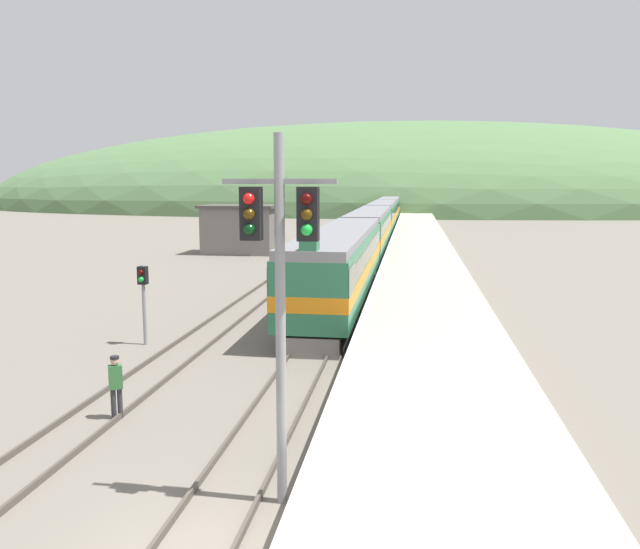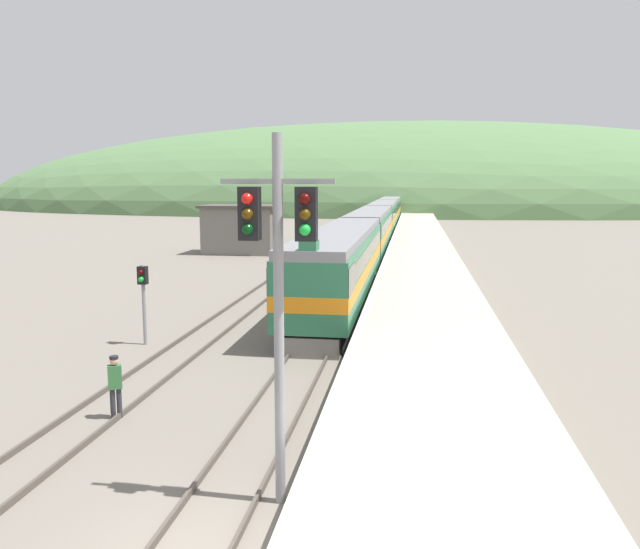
{
  "view_description": "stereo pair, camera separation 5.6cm",
  "coord_description": "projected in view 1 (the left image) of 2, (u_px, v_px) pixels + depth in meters",
  "views": [
    {
      "loc": [
        3.68,
        -9.38,
        6.43
      ],
      "look_at": [
        -0.34,
        17.84,
        2.35
      ],
      "focal_mm": 35.0,
      "sensor_mm": 36.0,
      "label": 1
    },
    {
      "loc": [
        3.73,
        -9.37,
        6.43
      ],
      "look_at": [
        -0.34,
        17.84,
        2.35
      ],
      "focal_mm": 35.0,
      "sensor_mm": 36.0,
      "label": 2
    }
  ],
  "objects": [
    {
      "name": "carriage_second",
      "position": [
        370.0,
        230.0,
        55.64
      ],
      "size": [
        3.01,
        22.82,
        3.97
      ],
      "color": "black",
      "rests_on": "ground"
    },
    {
      "name": "platform",
      "position": [
        419.0,
        245.0,
        58.86
      ],
      "size": [
        5.4,
        140.0,
        1.12
      ],
      "color": "#B2A893",
      "rests_on": "ground"
    },
    {
      "name": "station_shed",
      "position": [
        240.0,
        229.0,
        56.65
      ],
      "size": [
        6.85,
        4.63,
        4.39
      ],
      "color": "slate",
      "rests_on": "ground"
    },
    {
      "name": "signal_mast_main",
      "position": [
        280.0,
        267.0,
        11.94
      ],
      "size": [
        2.2,
        0.42,
        7.34
      ],
      "color": "gray",
      "rests_on": "ground"
    },
    {
      "name": "track_worker",
      "position": [
        116.0,
        383.0,
        16.97
      ],
      "size": [
        0.42,
        0.37,
        1.76
      ],
      "color": "#2D2D33",
      "rests_on": "ground"
    },
    {
      "name": "distant_hills",
      "position": [
        397.0,
        208.0,
        155.96
      ],
      "size": [
        216.32,
        97.34,
        41.83
      ],
      "color": "#517547",
      "rests_on": "ground"
    },
    {
      "name": "carriage_third",
      "position": [
        383.0,
        216.0,
        78.83
      ],
      "size": [
        3.01,
        22.82,
        3.97
      ],
      "color": "black",
      "rests_on": "ground"
    },
    {
      "name": "express_train_lead_car",
      "position": [
        341.0,
        264.0,
        32.83
      ],
      "size": [
        3.02,
        21.56,
        4.33
      ],
      "color": "black",
      "rests_on": "ground"
    },
    {
      "name": "track_main",
      "position": [
        382.0,
        233.0,
        79.14
      ],
      "size": [
        1.52,
        180.0,
        0.16
      ],
      "color": "#4C443D",
      "rests_on": "ground"
    },
    {
      "name": "carriage_fourth",
      "position": [
        389.0,
        209.0,
        102.03
      ],
      "size": [
        3.01,
        22.82,
        3.97
      ],
      "color": "black",
      "rests_on": "ground"
    },
    {
      "name": "track_siding",
      "position": [
        344.0,
        232.0,
        79.84
      ],
      "size": [
        1.52,
        180.0,
        0.16
      ],
      "color": "#4C443D",
      "rests_on": "ground"
    },
    {
      "name": "signal_post_siding",
      "position": [
        143.0,
        287.0,
        24.58
      ],
      "size": [
        0.36,
        0.42,
        3.2
      ],
      "color": "gray",
      "rests_on": "ground"
    }
  ]
}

